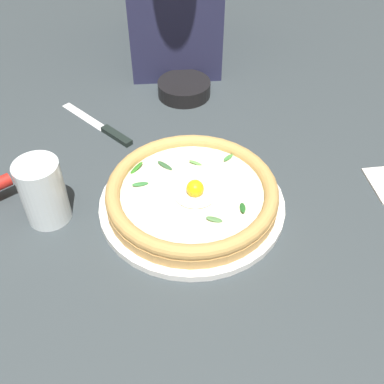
{
  "coord_description": "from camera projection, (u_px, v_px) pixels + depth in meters",
  "views": [
    {
      "loc": [
        0.11,
        -0.49,
        0.54
      ],
      "look_at": [
        -0.01,
        0.02,
        0.03
      ],
      "focal_mm": 42.55,
      "sensor_mm": 36.0,
      "label": 1
    }
  ],
  "objects": [
    {
      "name": "drinking_glass",
      "position": [
        44.0,
        195.0,
        0.71
      ],
      "size": [
        0.07,
        0.07,
        0.11
      ],
      "color": "silver",
      "rests_on": "ground"
    },
    {
      "name": "side_bowl",
      "position": [
        184.0,
        88.0,
        0.99
      ],
      "size": [
        0.12,
        0.12,
        0.03
      ],
      "primitive_type": "cylinder",
      "color": "black",
      "rests_on": "ground"
    },
    {
      "name": "pizza_plate",
      "position": [
        192.0,
        203.0,
        0.75
      ],
      "size": [
        0.31,
        0.31,
        0.01
      ],
      "primitive_type": "cylinder",
      "color": "white",
      "rests_on": "ground"
    },
    {
      "name": "table_knife",
      "position": [
        106.0,
        129.0,
        0.91
      ],
      "size": [
        0.19,
        0.12,
        0.01
      ],
      "color": "silver",
      "rests_on": "ground"
    },
    {
      "name": "pizza",
      "position": [
        192.0,
        193.0,
        0.74
      ],
      "size": [
        0.28,
        0.28,
        0.05
      ],
      "color": "tan",
      "rests_on": "pizza_plate"
    },
    {
      "name": "ground_plane",
      "position": [
        193.0,
        223.0,
        0.75
      ],
      "size": [
        2.4,
        2.4,
        0.03
      ],
      "primitive_type": "cube",
      "color": "#343C40",
      "rests_on": "ground"
    }
  ]
}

